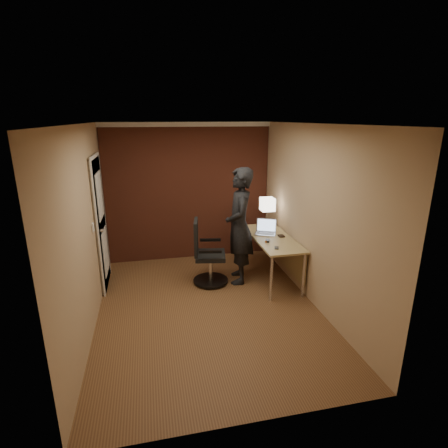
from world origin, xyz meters
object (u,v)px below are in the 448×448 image
at_px(mouse, 267,241).
at_px(laptop, 266,230).
at_px(phone, 277,248).
at_px(wallet, 281,236).
at_px(person, 239,226).
at_px(desk, 276,244).
at_px(office_chair, 206,256).
at_px(desk_lamp, 267,205).

bearing_deg(mouse, laptop, 98.87).
distance_m(mouse, phone, 0.30).
bearing_deg(laptop, mouse, -105.06).
bearing_deg(wallet, mouse, -148.01).
bearing_deg(phone, wallet, 81.96).
bearing_deg(mouse, person, 170.32).
bearing_deg(phone, desk, 89.62).
distance_m(laptop, phone, 0.70).
bearing_deg(office_chair, laptop, 7.42).
xyz_separation_m(desk_lamp, phone, (-0.18, -0.97, -0.41)).
relative_size(laptop, wallet, 3.71).
bearing_deg(mouse, office_chair, -172.29).
height_order(laptop, wallet, laptop).
bearing_deg(person, wallet, 94.42).
height_order(desk, phone, phone).
distance_m(desk, office_chair, 1.15).
distance_m(desk, mouse, 0.32).
distance_m(phone, person, 0.72).
xyz_separation_m(mouse, wallet, (0.30, 0.19, -0.01)).
relative_size(desk, laptop, 3.67).
distance_m(desk, desk_lamp, 0.73).
distance_m(laptop, person, 0.53).
height_order(phone, office_chair, office_chair).
relative_size(desk_lamp, laptop, 1.31).
xyz_separation_m(mouse, phone, (0.04, -0.29, -0.01)).
bearing_deg(laptop, person, -163.56).
height_order(desk, wallet, wallet).
bearing_deg(person, laptop, 116.64).
relative_size(phone, office_chair, 0.11).
relative_size(desk, office_chair, 1.45).
xyz_separation_m(mouse, person, (-0.38, 0.26, 0.18)).
relative_size(laptop, office_chair, 0.40).
relative_size(laptop, person, 0.22).
bearing_deg(office_chair, desk, -4.00).
relative_size(office_chair, person, 0.56).
distance_m(laptop, office_chair, 1.09).
bearing_deg(phone, laptop, 104.74).
xyz_separation_m(desk, laptop, (-0.11, 0.21, 0.19)).
distance_m(laptop, wallet, 0.29).
bearing_deg(laptop, wallet, -48.36).
distance_m(desk_lamp, office_chair, 1.39).
distance_m(mouse, person, 0.50).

